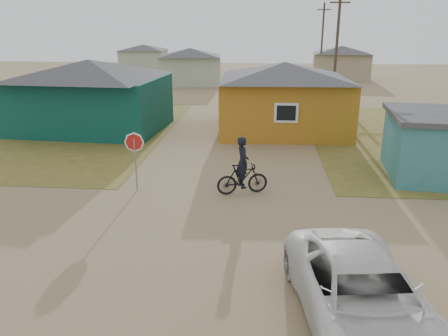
# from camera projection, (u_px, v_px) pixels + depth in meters

# --- Properties ---
(ground) EXTENTS (120.00, 120.00, 0.00)m
(ground) POSITION_uv_depth(u_px,v_px,m) (213.00, 246.00, 12.15)
(ground) COLOR #987E57
(grass_nw) EXTENTS (20.00, 18.00, 0.00)m
(grass_nw) POSITION_uv_depth(u_px,v_px,m) (0.00, 129.00, 25.58)
(grass_nw) COLOR olive
(grass_nw) RESTS_ON ground
(house_teal) EXTENTS (8.93, 7.08, 4.00)m
(house_teal) POSITION_uv_depth(u_px,v_px,m) (91.00, 94.00, 24.97)
(house_teal) COLOR #0A3A33
(house_teal) RESTS_ON ground
(house_yellow) EXTENTS (7.72, 6.76, 3.90)m
(house_yellow) POSITION_uv_depth(u_px,v_px,m) (284.00, 96.00, 24.57)
(house_yellow) COLOR #AB6F1A
(house_yellow) RESTS_ON ground
(house_pale_west) EXTENTS (7.04, 6.15, 3.60)m
(house_pale_west) POSITION_uv_depth(u_px,v_px,m) (191.00, 66.00, 44.22)
(house_pale_west) COLOR #A7B39A
(house_pale_west) RESTS_ON ground
(house_beige_east) EXTENTS (6.95, 6.05, 3.60)m
(house_beige_east) POSITION_uv_depth(u_px,v_px,m) (341.00, 62.00, 48.61)
(house_beige_east) COLOR tan
(house_beige_east) RESTS_ON ground
(house_pale_north) EXTENTS (6.28, 5.81, 3.40)m
(house_pale_north) POSITION_uv_depth(u_px,v_px,m) (144.00, 58.00, 56.25)
(house_pale_north) COLOR #A7B39A
(house_pale_north) RESTS_ON ground
(utility_pole_near) EXTENTS (1.40, 0.20, 8.00)m
(utility_pole_near) POSITION_uv_depth(u_px,v_px,m) (336.00, 50.00, 31.14)
(utility_pole_near) COLOR #433528
(utility_pole_near) RESTS_ON ground
(utility_pole_far) EXTENTS (1.40, 0.20, 8.00)m
(utility_pole_far) POSITION_uv_depth(u_px,v_px,m) (322.00, 41.00, 46.20)
(utility_pole_far) COLOR #433528
(utility_pole_far) RESTS_ON ground
(stop_sign) EXTENTS (0.69, 0.30, 2.22)m
(stop_sign) POSITION_uv_depth(u_px,v_px,m) (135.00, 148.00, 15.68)
(stop_sign) COLOR gray
(stop_sign) RESTS_ON ground
(cyclist) EXTENTS (1.96, 1.07, 2.13)m
(cyclist) POSITION_uv_depth(u_px,v_px,m) (242.00, 173.00, 15.67)
(cyclist) COLOR black
(cyclist) RESTS_ON ground
(vehicle) EXTENTS (3.05, 5.45, 1.44)m
(vehicle) POSITION_uv_depth(u_px,v_px,m) (363.00, 296.00, 8.70)
(vehicle) COLOR silver
(vehicle) RESTS_ON ground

